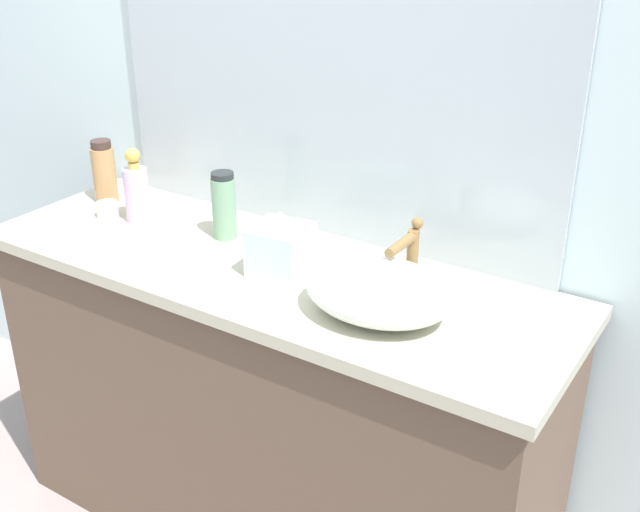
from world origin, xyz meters
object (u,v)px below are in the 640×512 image
(sink_basin, at_px, (378,290))
(soap_dispenser, at_px, (137,191))
(perfume_bottle, at_px, (224,206))
(lotion_bottle, at_px, (104,172))
(candle_jar, at_px, (108,209))
(tissue_box, at_px, (281,247))

(sink_basin, relative_size, soap_dispenser, 1.60)
(soap_dispenser, xyz_separation_m, perfume_bottle, (0.28, 0.04, 0.00))
(perfume_bottle, bearing_deg, sink_basin, -14.57)
(lotion_bottle, relative_size, candle_jar, 2.99)
(sink_basin, height_order, perfume_bottle, perfume_bottle)
(lotion_bottle, height_order, candle_jar, lotion_bottle)
(lotion_bottle, xyz_separation_m, perfume_bottle, (0.46, -0.01, -0.00))
(soap_dispenser, relative_size, candle_jar, 3.37)
(candle_jar, bearing_deg, perfume_bottle, 10.83)
(perfume_bottle, bearing_deg, lotion_bottle, 178.36)
(soap_dispenser, bearing_deg, sink_basin, -6.82)
(sink_basin, bearing_deg, soap_dispenser, 173.18)
(sink_basin, xyz_separation_m, tissue_box, (-0.30, 0.05, 0.01))
(sink_basin, xyz_separation_m, candle_jar, (-0.92, 0.07, -0.04))
(soap_dispenser, bearing_deg, lotion_bottle, 163.19)
(sink_basin, distance_m, candle_jar, 0.92)
(lotion_bottle, bearing_deg, perfume_bottle, -1.64)
(soap_dispenser, xyz_separation_m, candle_jar, (-0.10, -0.03, -0.07))
(sink_basin, distance_m, tissue_box, 0.30)
(sink_basin, xyz_separation_m, lotion_bottle, (-1.01, 0.16, 0.03))
(perfume_bottle, relative_size, candle_jar, 2.90)
(perfume_bottle, bearing_deg, soap_dispenser, -171.04)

